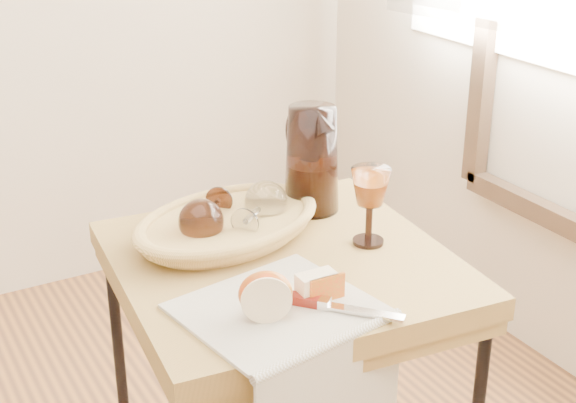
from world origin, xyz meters
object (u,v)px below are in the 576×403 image
goblet_lying_a (209,212)px  table_knife (329,304)px  bread_basket (228,227)px  apple_half (265,294)px  goblet_lying_b (257,210)px  tea_towel (278,310)px  pitcher (312,159)px  wine_goblet (370,206)px

goblet_lying_a → table_knife: 0.36m
bread_basket → apple_half: (-0.08, -0.30, 0.02)m
goblet_lying_b → apple_half: goblet_lying_b is taller
tea_towel → goblet_lying_b: 0.29m
goblet_lying_b → table_knife: 0.32m
goblet_lying_a → goblet_lying_b: goblet_lying_a is taller
tea_towel → goblet_lying_a: goblet_lying_a is taller
pitcher → apple_half: (-0.29, -0.34, -0.07)m
pitcher → wine_goblet: size_ratio=1.69×
wine_goblet → apple_half: 0.34m
goblet_lying_b → pitcher: bearing=-18.9°
goblet_lying_b → table_knife: goblet_lying_b is taller
goblet_lying_a → wine_goblet: bearing=100.2°
tea_towel → goblet_lying_a: bearing=77.5°
tea_towel → apple_half: (-0.03, -0.01, 0.04)m
tea_towel → bread_basket: bread_basket is taller
tea_towel → goblet_lying_b: size_ratio=2.13×
table_knife → apple_half: bearing=-148.6°
apple_half → table_knife: apple_half is taller
bread_basket → goblet_lying_b: 0.07m
goblet_lying_a → bread_basket: bearing=107.4°
bread_basket → wine_goblet: size_ratio=2.30×
tea_towel → goblet_lying_b: bearing=60.0°
bread_basket → tea_towel: bearing=-113.8°
wine_goblet → apple_half: size_ratio=1.77×
tea_towel → pitcher: size_ratio=1.12×
goblet_lying_a → table_knife: size_ratio=0.62×
table_knife → tea_towel: bearing=-161.9°
wine_goblet → apple_half: wine_goblet is taller
table_knife → pitcher: bearing=111.5°
apple_half → table_knife: 0.11m
pitcher → goblet_lying_a: bearing=175.3°
tea_towel → apple_half: size_ratio=3.37×
goblet_lying_b → wine_goblet: size_ratio=0.90×
apple_half → bread_basket: bearing=98.9°
tea_towel → wine_goblet: (0.27, 0.14, 0.07)m
goblet_lying_a → tea_towel: bearing=40.5°
pitcher → table_knife: (-0.19, -0.37, -0.10)m
bread_basket → pitcher: size_ratio=1.36×
table_knife → goblet_lying_a: bearing=147.3°
wine_goblet → goblet_lying_a: bearing=146.2°
goblet_lying_b → pitcher: (0.16, 0.06, 0.06)m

